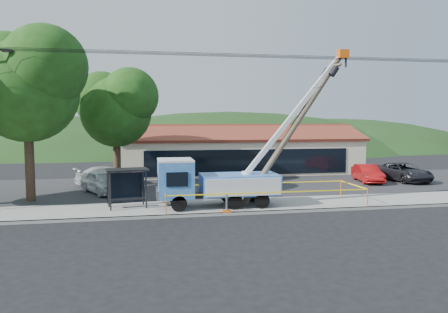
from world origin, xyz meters
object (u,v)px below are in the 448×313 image
leaning_pole (298,121)px  car_dark (403,182)px  bus_shelter (127,179)px  car_silver (103,195)px  utility_truck (216,180)px  car_red (367,183)px  car_white (109,186)px

leaning_pole → car_dark: bearing=32.4°
leaning_pole → bus_shelter: bearing=175.8°
car_silver → car_dark: (23.69, 1.49, 0.00)m
car_silver → leaning_pole: bearing=-53.9°
utility_truck → leaning_pole: size_ratio=1.25×
car_silver → car_red: 20.52m
utility_truck → car_dark: bearing=24.3°
bus_shelter → car_dark: bearing=8.3°
car_red → bus_shelter: bearing=-149.4°
leaning_pole → car_white: (-11.60, 9.80, -5.04)m
utility_truck → car_white: 11.99m
utility_truck → car_white: bearing=124.3°
bus_shelter → car_silver: 5.95m
car_dark → car_white: bearing=170.6°
utility_truck → car_white: size_ratio=2.27×
car_red → car_dark: size_ratio=0.80×
car_dark → utility_truck: bearing=-159.8°
car_red → car_dark: 3.22m
leaning_pole → car_dark: (11.97, 7.61, -5.04)m
car_red → car_dark: car_dark is taller
car_white → car_dark: 23.68m
car_silver → car_dark: car_silver is taller
utility_truck → car_dark: size_ratio=2.10×
utility_truck → car_red: size_ratio=2.63×
car_white → car_dark: bearing=-115.2°
utility_truck → car_silver: 9.31m
utility_truck → leaning_pole: 5.95m
leaning_pole → bus_shelter: size_ratio=3.60×
car_dark → car_silver: bearing=179.5°
leaning_pole → car_white: leaning_pole is taller
car_silver → car_red: car_silver is taller
car_silver → car_white: size_ratio=0.92×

